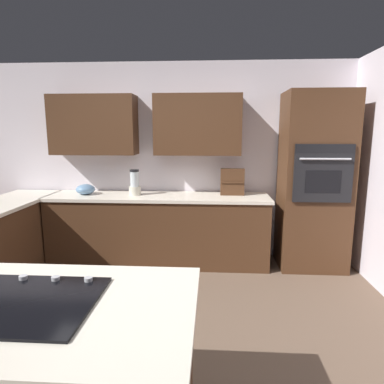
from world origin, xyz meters
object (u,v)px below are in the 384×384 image
wall_oven (314,182)px  mixing_bowl (86,189)px  cooktop (15,302)px  spice_rack (232,182)px  blender (135,184)px

wall_oven → mixing_bowl: (2.90, -0.01, -0.12)m
wall_oven → cooktop: size_ratio=2.86×
cooktop → spice_rack: spice_rack is taller
cooktop → mixing_bowl: mixing_bowl is taller
mixing_bowl → blender: bearing=180.0°
cooktop → spice_rack: bearing=-112.8°
spice_rack → blender: bearing=3.2°
blender → mixing_bowl: (0.65, -0.00, -0.07)m
mixing_bowl → spice_rack: bearing=-177.9°
wall_oven → blender: size_ratio=6.63×
mixing_bowl → spice_rack: size_ratio=0.71×
mixing_bowl → cooktop: bearing=104.6°
blender → mixing_bowl: blender is taller
cooktop → spice_rack: size_ratio=2.24×
blender → mixing_bowl: size_ratio=1.37×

